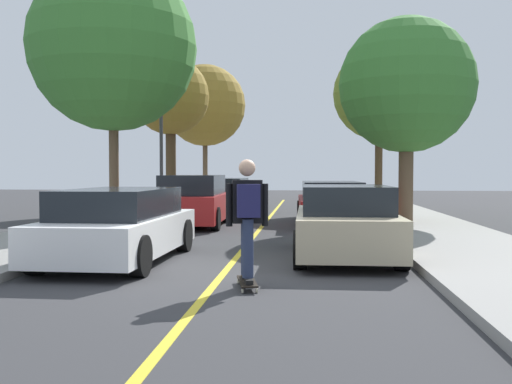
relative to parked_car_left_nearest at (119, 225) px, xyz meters
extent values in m
plane|color=#353538|center=(2.00, -1.19, -0.65)|extent=(80.00, 80.00, 0.00)
cube|color=gold|center=(2.00, 2.81, -0.64)|extent=(0.12, 39.20, 0.01)
cube|color=white|center=(0.00, 0.00, -0.16)|extent=(1.86, 4.32, 0.62)
cube|color=black|center=(0.00, 0.00, 0.40)|extent=(1.62, 2.85, 0.49)
cylinder|color=black|center=(0.79, -1.46, -0.33)|extent=(0.24, 0.65, 0.64)
cylinder|color=black|center=(-0.85, -1.42, -0.33)|extent=(0.24, 0.65, 0.64)
cylinder|color=black|center=(0.85, 1.42, -0.33)|extent=(0.24, 0.65, 0.64)
cylinder|color=black|center=(-0.79, 1.46, -0.33)|extent=(0.24, 0.65, 0.64)
cube|color=maroon|center=(0.00, 6.73, -0.10)|extent=(1.86, 4.06, 0.74)
cube|color=black|center=(0.00, 6.75, 0.56)|extent=(1.62, 2.64, 0.56)
cylinder|color=black|center=(0.86, 5.44, -0.33)|extent=(0.23, 0.64, 0.64)
cylinder|color=black|center=(-0.80, 5.40, -0.33)|extent=(0.23, 0.64, 0.64)
cylinder|color=black|center=(0.80, 8.06, -0.33)|extent=(0.23, 0.64, 0.64)
cylinder|color=black|center=(-0.86, 8.03, -0.33)|extent=(0.23, 0.64, 0.64)
cube|color=#B7B7BC|center=(0.00, 13.08, -0.15)|extent=(1.92, 4.20, 0.64)
cube|color=black|center=(0.00, 13.09, 0.42)|extent=(1.67, 2.78, 0.50)
cylinder|color=black|center=(0.84, 11.68, -0.33)|extent=(0.23, 0.64, 0.64)
cylinder|color=black|center=(-0.89, 11.71, -0.33)|extent=(0.23, 0.64, 0.64)
cylinder|color=black|center=(0.89, 14.45, -0.33)|extent=(0.23, 0.64, 0.64)
cylinder|color=black|center=(-0.84, 14.48, -0.33)|extent=(0.23, 0.64, 0.64)
cube|color=#BCAD89|center=(4.00, 0.84, -0.13)|extent=(1.75, 4.14, 0.67)
cube|color=black|center=(4.00, 0.70, 0.45)|extent=(1.54, 2.33, 0.49)
cylinder|color=black|center=(3.19, 2.21, -0.33)|extent=(0.22, 0.64, 0.64)
cylinder|color=black|center=(4.81, 2.21, -0.33)|extent=(0.22, 0.64, 0.64)
cylinder|color=black|center=(3.19, -0.53, -0.33)|extent=(0.22, 0.64, 0.64)
cylinder|color=black|center=(4.81, -0.53, -0.33)|extent=(0.22, 0.64, 0.64)
cube|color=maroon|center=(4.00, 7.49, -0.15)|extent=(1.99, 4.67, 0.63)
cube|color=black|center=(4.00, 7.34, 0.40)|extent=(1.73, 3.05, 0.48)
cylinder|color=black|center=(3.08, 9.07, -0.33)|extent=(0.24, 0.65, 0.64)
cylinder|color=black|center=(4.83, 9.12, -0.33)|extent=(0.24, 0.65, 0.64)
cylinder|color=black|center=(3.17, 5.86, -0.33)|extent=(0.24, 0.65, 0.64)
cylinder|color=black|center=(4.92, 5.91, -0.33)|extent=(0.24, 0.65, 0.64)
cylinder|color=brown|center=(-2.12, 6.06, 1.40)|extent=(0.27, 0.27, 3.81)
sphere|color=#3D7F33|center=(-2.12, 6.06, 4.41)|extent=(4.68, 4.68, 4.68)
cylinder|color=#4C3823|center=(-2.12, 12.99, 1.24)|extent=(0.41, 0.41, 3.48)
sphere|color=olive|center=(-2.12, 12.99, 3.93)|extent=(3.07, 3.07, 3.07)
cylinder|color=brown|center=(-2.12, 20.90, 1.33)|extent=(0.26, 0.26, 3.67)
sphere|color=olive|center=(-2.12, 20.90, 4.43)|extent=(4.30, 4.30, 4.30)
cylinder|color=brown|center=(6.12, 7.13, 0.82)|extent=(0.42, 0.42, 2.66)
sphere|color=#3D7F33|center=(6.12, 7.13, 3.41)|extent=(3.87, 3.87, 3.87)
cylinder|color=#4C3823|center=(6.12, 13.66, 1.29)|extent=(0.30, 0.30, 3.58)
sphere|color=olive|center=(6.12, 13.66, 4.01)|extent=(3.63, 3.63, 3.63)
cylinder|color=#38383D|center=(-1.75, 9.98, 2.09)|extent=(0.12, 0.12, 5.20)
cube|color=#EAE5C6|center=(-1.75, 9.98, 4.81)|extent=(0.36, 0.24, 0.20)
cube|color=black|center=(2.48, -2.14, -0.55)|extent=(0.38, 0.87, 0.02)
cylinder|color=beige|center=(2.33, -1.82, -0.62)|extent=(0.04, 0.06, 0.06)
cylinder|color=beige|center=(2.51, -1.78, -0.62)|extent=(0.04, 0.06, 0.06)
cylinder|color=beige|center=(2.46, -2.49, -0.62)|extent=(0.04, 0.06, 0.06)
cylinder|color=beige|center=(2.64, -2.45, -0.62)|extent=(0.04, 0.06, 0.06)
cube|color=#99999E|center=(2.42, -1.80, -0.58)|extent=(0.11, 0.06, 0.02)
cube|color=#99999E|center=(2.55, -2.47, -0.58)|extent=(0.11, 0.06, 0.02)
cube|color=black|center=(2.44, -1.92, -0.51)|extent=(0.15, 0.27, 0.06)
cube|color=black|center=(2.53, -2.35, -0.51)|extent=(0.15, 0.27, 0.06)
cylinder|color=#283351|center=(2.46, -2.02, -0.09)|extent=(0.18, 0.18, 0.79)
cylinder|color=#283351|center=(2.51, -2.25, -0.09)|extent=(0.18, 0.18, 0.79)
cube|color=black|center=(2.48, -2.14, 0.54)|extent=(0.44, 0.29, 0.59)
sphere|color=tan|center=(2.48, -2.14, 1.00)|extent=(0.23, 0.23, 0.23)
cylinder|color=black|center=(2.24, -2.18, 0.49)|extent=(0.11, 0.11, 0.58)
cylinder|color=black|center=(2.72, -2.09, 0.49)|extent=(0.11, 0.11, 0.58)
cube|color=#1E1E4C|center=(2.52, -2.33, 0.56)|extent=(0.33, 0.23, 0.44)
camera|label=1|loc=(3.30, -10.11, 0.95)|focal=41.38mm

